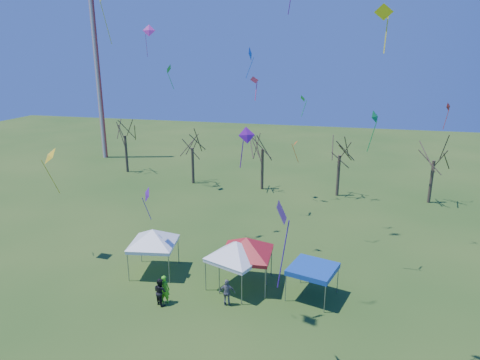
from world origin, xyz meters
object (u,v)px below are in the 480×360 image
(tree_2, at_px, (263,135))
(tent_blue, at_px, (313,269))
(tree_1, at_px, (192,135))
(radio_mast, at_px, (98,71))
(tent_white_west, at_px, (153,232))
(person_grey, at_px, (227,292))
(tree_4, at_px, (436,145))
(tree_3, at_px, (341,141))
(person_dark, at_px, (160,292))
(tree_0, at_px, (124,122))
(tent_white_mid, at_px, (236,245))
(tent_red, at_px, (246,241))
(person_green, at_px, (164,289))

(tree_2, xyz_separation_m, tent_blue, (7.39, -21.42, -4.33))
(tree_1, bearing_deg, tent_blue, -53.95)
(radio_mast, height_order, tent_white_west, radio_mast)
(person_grey, bearing_deg, tree_4, -134.29)
(tree_3, height_order, person_dark, tree_3)
(tree_0, xyz_separation_m, tent_white_west, (14.80, -23.80, -3.46))
(tent_white_mid, bearing_deg, radio_mast, 132.11)
(tent_white_west, bearing_deg, tree_2, 79.95)
(tree_2, bearing_deg, person_dark, -93.73)
(tree_2, xyz_separation_m, tent_red, (3.01, -20.94, -3.09))
(tent_white_mid, relative_size, tent_blue, 1.21)
(tree_0, distance_m, tree_4, 36.36)
(tree_1, xyz_separation_m, person_grey, (10.81, -23.85, -4.93))
(tent_white_mid, height_order, tent_red, tent_red)
(tree_2, bearing_deg, tent_white_west, -100.05)
(radio_mast, xyz_separation_m, tent_blue, (33.02, -31.04, -10.54))
(tent_white_mid, bearing_deg, person_dark, -143.49)
(tree_0, bearing_deg, person_grey, -51.83)
(tree_2, bearing_deg, tent_blue, -70.96)
(tent_blue, bearing_deg, tent_red, 173.73)
(tree_0, bearing_deg, person_green, -57.95)
(tent_white_mid, distance_m, person_green, 5.25)
(tree_1, bearing_deg, tree_2, -1.85)
(tent_white_mid, bearing_deg, tree_0, 130.56)
(tree_4, height_order, tent_blue, tree_4)
(tree_0, relative_size, tent_white_west, 2.00)
(tree_2, bearing_deg, tree_0, 170.76)
(tree_1, relative_size, tree_3, 0.95)
(tree_1, xyz_separation_m, tree_2, (8.40, -0.27, 0.50))
(tree_0, bearing_deg, tree_3, -7.08)
(tree_1, height_order, person_dark, tree_1)
(tent_red, bearing_deg, tree_3, 75.35)
(tree_0, xyz_separation_m, tree_2, (18.48, -3.01, -0.20))
(tree_0, bearing_deg, tree_1, -15.18)
(tree_4, height_order, tent_white_mid, tree_4)
(tree_1, xyz_separation_m, tent_red, (11.41, -21.21, -2.60))
(tent_white_west, height_order, tent_blue, tent_white_west)
(tree_2, bearing_deg, radio_mast, 159.43)
(tree_1, xyz_separation_m, person_green, (6.97, -24.50, -4.87))
(tent_blue, bearing_deg, tree_0, 136.64)
(tree_0, distance_m, tent_blue, 35.87)
(tent_white_mid, relative_size, person_grey, 2.35)
(person_grey, height_order, person_green, person_green)
(tree_2, height_order, tent_red, tree_2)
(person_grey, bearing_deg, tent_blue, -167.47)
(radio_mast, distance_m, tree_3, 36.04)
(tent_blue, distance_m, person_green, 9.31)
(tree_0, bearing_deg, tent_white_mid, -49.44)
(tree_0, distance_m, person_green, 32.61)
(tree_2, height_order, person_grey, tree_2)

